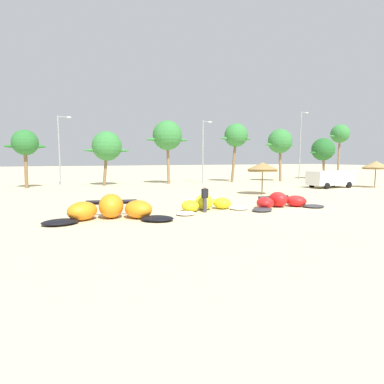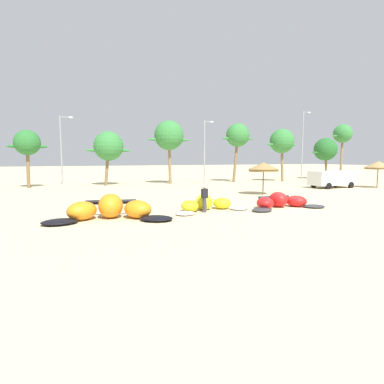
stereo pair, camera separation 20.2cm
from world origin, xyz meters
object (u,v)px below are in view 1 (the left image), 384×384
object	(u,v)px
beach_umbrella_middle	(376,165)
palm_center_right	(280,142)
palm_center_left	(236,136)
lamppost_west_center	(204,148)
kite_far_left	(111,210)
kite_left_of_center	(281,202)
palm_right_of_gap	(323,150)
lamppost_east_center	(301,142)
lamppost_west	(60,146)
beach_umbrella_near_van	(263,167)
person_by_umbrellas	(205,199)
palm_left	(107,146)
palm_right	(340,134)
palm_leftmost	(25,143)
parked_van	(330,178)
kite_left	(207,204)
palm_left_of_gap	(167,136)

from	to	relation	value
beach_umbrella_middle	palm_center_right	world-z (taller)	palm_center_right
palm_center_left	lamppost_west_center	xyz separation A→B (m)	(-5.07, -0.42, -1.77)
kite_far_left	palm_center_right	xyz separation A→B (m)	(26.43, 18.95, 5.06)
palm_center_right	lamppost_west_center	size ratio (longest dim) A/B	0.91
kite_left_of_center	palm_center_left	world-z (taller)	palm_center_left
beach_umbrella_middle	palm_right_of_gap	world-z (taller)	palm_right_of_gap
lamppost_east_center	lamppost_west	bearing A→B (deg)	174.88
palm_center_right	lamppost_east_center	bearing A→B (deg)	22.52
palm_right_of_gap	lamppost_east_center	bearing A→B (deg)	166.80
beach_umbrella_near_van	person_by_umbrellas	distance (m)	10.87
beach_umbrella_middle	lamppost_west_center	bearing A→B (deg)	137.90
palm_left	kite_far_left	bearing A→B (deg)	-98.42
kite_left_of_center	palm_right	xyz separation A→B (m)	(31.40, 23.18, 6.91)
palm_left	palm_right_of_gap	world-z (taller)	palm_right_of_gap
kite_left_of_center	palm_leftmost	bearing A→B (deg)	126.37
beach_umbrella_middle	palm_right	distance (m)	20.84
kite_left_of_center	person_by_umbrellas	xyz separation A→B (m)	(-5.35, 0.34, 0.44)
palm_right	palm_left	bearing A→B (deg)	-178.29
lamppost_east_center	beach_umbrella_middle	bearing A→B (deg)	-100.68
palm_right_of_gap	lamppost_west_center	world-z (taller)	lamppost_west_center
kite_far_left	lamppost_west	size ratio (longest dim) A/B	0.79
beach_umbrella_near_van	palm_right	world-z (taller)	palm_right
beach_umbrella_near_van	palm_leftmost	world-z (taller)	palm_leftmost
beach_umbrella_middle	parked_van	bearing A→B (deg)	157.42
palm_center_right	palm_center_left	bearing A→B (deg)	166.59
kite_far_left	beach_umbrella_middle	xyz separation A→B (m)	(29.71, 6.82, 1.98)
parked_van	lamppost_west_center	xyz separation A→B (m)	(-9.95, 11.26, 3.41)
kite_left_of_center	lamppost_west	distance (m)	28.29
palm_right_of_gap	parked_van	bearing A→B (deg)	-133.41
kite_left_of_center	parked_van	xyz separation A→B (m)	(14.23, 9.17, 0.71)
palm_center_right	lamppost_west	size ratio (longest dim) A/B	0.88
lamppost_west	palm_leftmost	bearing A→B (deg)	-139.71
lamppost_west	kite_left_of_center	bearing A→B (deg)	-63.10
palm_right	lamppost_west	bearing A→B (deg)	177.71
kite_left	palm_center_right	size ratio (longest dim) A/B	0.72
kite_far_left	lamppost_west_center	size ratio (longest dim) A/B	0.82
kite_far_left	palm_leftmost	world-z (taller)	palm_leftmost
parked_van	kite_left_of_center	bearing A→B (deg)	-147.21
kite_far_left	kite_left	size ratio (longest dim) A/B	1.26
beach_umbrella_middle	palm_left_of_gap	distance (m)	24.12
beach_umbrella_near_van	person_by_umbrellas	xyz separation A→B (m)	(-8.72, -6.28, -1.64)
person_by_umbrellas	kite_left_of_center	bearing A→B (deg)	-3.68
kite_left	lamppost_west_center	distance (m)	21.94
palm_center_left	palm_center_right	distance (m)	6.46
kite_left	beach_umbrella_near_van	bearing A→B (deg)	34.33
palm_leftmost	palm_center_right	size ratio (longest dim) A/B	0.86
parked_van	palm_left_of_gap	bearing A→B (deg)	139.62
kite_far_left	beach_umbrella_near_van	xyz separation A→B (m)	(14.20, 6.22, 1.96)
kite_far_left	kite_left_of_center	distance (m)	10.83
lamppost_west	lamppost_west_center	size ratio (longest dim) A/B	1.03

